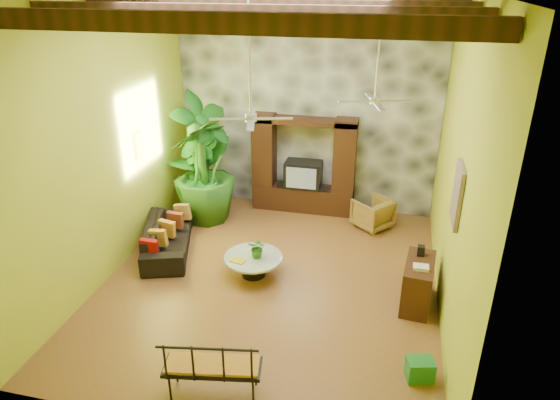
% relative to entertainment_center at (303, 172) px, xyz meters
% --- Properties ---
extents(ground, '(7.00, 7.00, 0.00)m').
position_rel_entertainment_center_xyz_m(ground, '(0.00, -3.14, -0.97)').
color(ground, brown).
rests_on(ground, ground).
extents(back_wall, '(6.00, 0.02, 5.00)m').
position_rel_entertainment_center_xyz_m(back_wall, '(0.00, 0.36, 1.53)').
color(back_wall, '#AABF2B').
rests_on(back_wall, ground).
extents(left_wall, '(0.02, 7.00, 5.00)m').
position_rel_entertainment_center_xyz_m(left_wall, '(-3.00, -3.14, 1.53)').
color(left_wall, '#AABF2B').
rests_on(left_wall, ground).
extents(right_wall, '(0.02, 7.00, 5.00)m').
position_rel_entertainment_center_xyz_m(right_wall, '(3.00, -3.14, 1.53)').
color(right_wall, '#AABF2B').
rests_on(right_wall, ground).
extents(stone_accent_wall, '(5.98, 0.10, 4.98)m').
position_rel_entertainment_center_xyz_m(stone_accent_wall, '(0.00, 0.30, 1.53)').
color(stone_accent_wall, '#33353A').
rests_on(stone_accent_wall, ground).
extents(ceiling_beams, '(5.95, 5.36, 0.22)m').
position_rel_entertainment_center_xyz_m(ceiling_beams, '(0.00, -3.14, 3.81)').
color(ceiling_beams, '#351B11').
rests_on(ceiling_beams, ceiling).
extents(entertainment_center, '(2.40, 0.55, 2.30)m').
position_rel_entertainment_center_xyz_m(entertainment_center, '(0.00, 0.00, 0.00)').
color(entertainment_center, black).
rests_on(entertainment_center, ground).
extents(ceiling_fan_front, '(1.28, 1.28, 1.86)m').
position_rel_entertainment_center_xyz_m(ceiling_fan_front, '(-0.20, -3.54, 2.44)').
color(ceiling_fan_front, '#BABABF').
rests_on(ceiling_fan_front, ceiling).
extents(ceiling_fan_back, '(1.28, 1.28, 1.86)m').
position_rel_entertainment_center_xyz_m(ceiling_fan_back, '(1.60, -1.94, 2.44)').
color(ceiling_fan_back, '#BABABF').
rests_on(ceiling_fan_back, ceiling).
extents(wall_art_mask, '(0.06, 0.32, 0.55)m').
position_rel_entertainment_center_xyz_m(wall_art_mask, '(-2.96, -2.14, 1.13)').
color(wall_art_mask, gold).
rests_on(wall_art_mask, left_wall).
extents(wall_art_painting, '(0.06, 0.70, 0.90)m').
position_rel_entertainment_center_xyz_m(wall_art_painting, '(2.96, -3.74, 1.33)').
color(wall_art_painting, '#285B93').
rests_on(wall_art_painting, right_wall).
extents(sofa, '(1.47, 2.30, 0.63)m').
position_rel_entertainment_center_xyz_m(sofa, '(-2.33, -2.56, -0.65)').
color(sofa, black).
rests_on(sofa, ground).
extents(wicker_armchair, '(1.05, 1.05, 0.68)m').
position_rel_entertainment_center_xyz_m(wicker_armchair, '(1.69, -0.55, -0.62)').
color(wicker_armchair, olive).
rests_on(wicker_armchair, ground).
extents(tall_plant_a, '(1.63, 1.82, 2.88)m').
position_rel_entertainment_center_xyz_m(tall_plant_a, '(-2.21, -0.61, 0.47)').
color(tall_plant_a, '#195F1A').
rests_on(tall_plant_a, ground).
extents(tall_plant_b, '(1.45, 1.53, 2.19)m').
position_rel_entertainment_center_xyz_m(tall_plant_b, '(-2.30, -0.97, 0.13)').
color(tall_plant_b, '#1B6921').
rests_on(tall_plant_b, ground).
extents(tall_plant_c, '(1.68, 1.68, 2.47)m').
position_rel_entertainment_center_xyz_m(tall_plant_c, '(-2.08, -1.00, 0.27)').
color(tall_plant_c, '#245616').
rests_on(tall_plant_c, ground).
extents(coffee_table, '(1.10, 1.10, 0.40)m').
position_rel_entertainment_center_xyz_m(coffee_table, '(-0.37, -3.05, -0.71)').
color(coffee_table, black).
rests_on(coffee_table, ground).
extents(centerpiece_plant, '(0.37, 0.33, 0.38)m').
position_rel_entertainment_center_xyz_m(centerpiece_plant, '(-0.28, -3.04, -0.38)').
color(centerpiece_plant, '#275D18').
rests_on(centerpiece_plant, coffee_table).
extents(yellow_tray, '(0.29, 0.24, 0.03)m').
position_rel_entertainment_center_xyz_m(yellow_tray, '(-0.59, -3.28, -0.55)').
color(yellow_tray, yellow).
rests_on(yellow_tray, coffee_table).
extents(iron_bench, '(1.36, 0.69, 0.57)m').
position_rel_entertainment_center_xyz_m(iron_bench, '(-0.09, -6.07, -0.41)').
color(iron_bench, black).
rests_on(iron_bench, ground).
extents(side_console, '(0.57, 1.07, 0.83)m').
position_rel_entertainment_center_xyz_m(side_console, '(2.62, -3.29, -0.55)').
color(side_console, '#3E2813').
rests_on(side_console, ground).
extents(green_bin, '(0.43, 0.36, 0.32)m').
position_rel_entertainment_center_xyz_m(green_bin, '(2.65, -5.08, -0.80)').
color(green_bin, '#1F7723').
rests_on(green_bin, ground).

